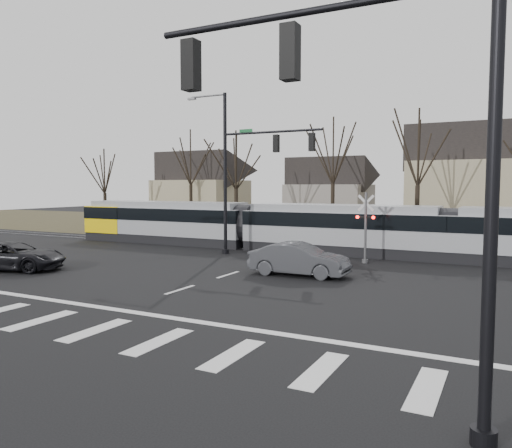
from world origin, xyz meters
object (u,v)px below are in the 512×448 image
at_px(suv, 13,256).
at_px(sedan, 299,259).
at_px(rail_crossing_signal, 365,230).
at_px(tram, 339,227).

bearing_deg(suv, sedan, -90.40).
bearing_deg(rail_crossing_signal, tram, 128.45).
bearing_deg(sedan, rail_crossing_signal, -19.70).
height_order(tram, rail_crossing_signal, rail_crossing_signal).
height_order(sedan, suv, sedan).
distance_m(sedan, suv, 14.78).
distance_m(suv, rail_crossing_signal, 18.96).
height_order(tram, suv, tram).
distance_m(tram, rail_crossing_signal, 4.10).
bearing_deg(sedan, suv, 109.78).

